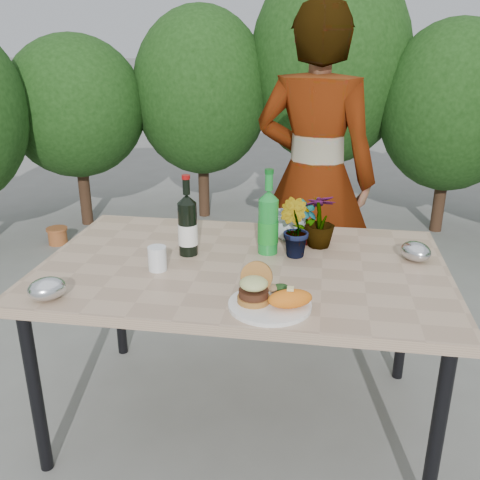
# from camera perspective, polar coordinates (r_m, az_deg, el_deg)

# --- Properties ---
(ground) EXTENTS (80.00, 80.00, 0.00)m
(ground) POSITION_cam_1_polar(r_m,az_deg,el_deg) (2.53, 0.30, -18.29)
(ground) COLOR slate
(ground) RESTS_ON ground
(patio_table) EXTENTS (1.60, 1.00, 0.75)m
(patio_table) POSITION_cam_1_polar(r_m,az_deg,el_deg) (2.16, 0.33, -3.90)
(patio_table) COLOR tan
(patio_table) RESTS_ON ground
(shrub_hedge) EXTENTS (6.77, 5.14, 2.26)m
(shrub_hedge) POSITION_cam_1_polar(r_m,az_deg,el_deg) (3.65, 8.62, 13.38)
(shrub_hedge) COLOR #382316
(shrub_hedge) RESTS_ON ground
(dinner_plate) EXTENTS (0.28, 0.28, 0.01)m
(dinner_plate) POSITION_cam_1_polar(r_m,az_deg,el_deg) (1.80, 3.20, -6.92)
(dinner_plate) COLOR white
(dinner_plate) RESTS_ON patio_table
(burger_stack) EXTENTS (0.11, 0.16, 0.11)m
(burger_stack) POSITION_cam_1_polar(r_m,az_deg,el_deg) (1.80, 1.55, -5.03)
(burger_stack) COLOR #B7722D
(burger_stack) RESTS_ON dinner_plate
(sweet_potato) EXTENTS (0.17, 0.12, 0.06)m
(sweet_potato) POSITION_cam_1_polar(r_m,az_deg,el_deg) (1.76, 5.36, -6.25)
(sweet_potato) COLOR orange
(sweet_potato) RESTS_ON dinner_plate
(grilled_veg) EXTENTS (0.08, 0.05, 0.03)m
(grilled_veg) POSITION_cam_1_polar(r_m,az_deg,el_deg) (1.88, 4.04, -5.10)
(grilled_veg) COLOR olive
(grilled_veg) RESTS_ON dinner_plate
(wine_bottle) EXTENTS (0.08, 0.08, 0.34)m
(wine_bottle) POSITION_cam_1_polar(r_m,az_deg,el_deg) (2.19, -5.61, 1.51)
(wine_bottle) COLOR black
(wine_bottle) RESTS_ON patio_table
(sparkling_water) EXTENTS (0.09, 0.09, 0.36)m
(sparkling_water) POSITION_cam_1_polar(r_m,az_deg,el_deg) (2.20, 3.03, 1.82)
(sparkling_water) COLOR #18842D
(sparkling_water) RESTS_ON patio_table
(plastic_cup) EXTENTS (0.07, 0.07, 0.09)m
(plastic_cup) POSITION_cam_1_polar(r_m,az_deg,el_deg) (2.08, -8.81, -1.96)
(plastic_cup) COLOR silver
(plastic_cup) RESTS_ON patio_table
(seedling_left) EXTENTS (0.12, 0.12, 0.20)m
(seedling_left) POSITION_cam_1_polar(r_m,az_deg,el_deg) (2.31, 7.08, 1.83)
(seedling_left) COLOR #29561D
(seedling_left) RESTS_ON patio_table
(seedling_mid) EXTENTS (0.17, 0.16, 0.24)m
(seedling_mid) POSITION_cam_1_polar(r_m,az_deg,el_deg) (2.18, 5.76, 1.26)
(seedling_mid) COLOR #23581E
(seedling_mid) RESTS_ON patio_table
(seedling_right) EXTENTS (0.17, 0.17, 0.23)m
(seedling_right) POSITION_cam_1_polar(r_m,az_deg,el_deg) (2.30, 8.53, 2.08)
(seedling_right) COLOR #266121
(seedling_right) RESTS_ON patio_table
(blue_bowl) EXTENTS (0.18, 0.18, 0.12)m
(blue_bowl) POSITION_cam_1_polar(r_m,az_deg,el_deg) (2.39, 5.18, 1.56)
(blue_bowl) COLOR silver
(blue_bowl) RESTS_ON patio_table
(foil_packet_left) EXTENTS (0.17, 0.17, 0.08)m
(foil_packet_left) POSITION_cam_1_polar(r_m,az_deg,el_deg) (1.95, -19.86, -4.91)
(foil_packet_left) COLOR silver
(foil_packet_left) RESTS_ON patio_table
(foil_packet_right) EXTENTS (0.16, 0.17, 0.08)m
(foil_packet_right) POSITION_cam_1_polar(r_m,az_deg,el_deg) (2.26, 18.23, -1.15)
(foil_packet_right) COLOR silver
(foil_packet_right) RESTS_ON patio_table
(person) EXTENTS (0.73, 0.56, 1.78)m
(person) POSITION_cam_1_polar(r_m,az_deg,el_deg) (2.88, 7.94, 6.50)
(person) COLOR #A16F50
(person) RESTS_ON ground
(terracotta_pot) EXTENTS (0.17, 0.17, 0.14)m
(terracotta_pot) POSITION_cam_1_polar(r_m,az_deg,el_deg) (4.62, -18.89, 0.44)
(terracotta_pot) COLOR #A3562A
(terracotta_pot) RESTS_ON ground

